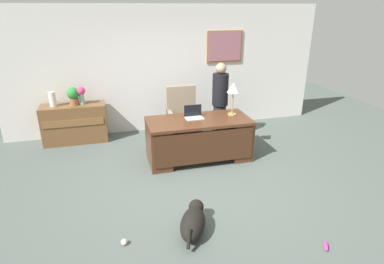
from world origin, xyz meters
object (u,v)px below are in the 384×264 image
at_px(laptop, 194,115).
at_px(desk_lamp, 233,90).
at_px(desk, 199,138).
at_px(credenza, 75,123).
at_px(person_standing, 220,102).
at_px(dog_lying, 193,222).
at_px(vase_empty, 53,99).
at_px(vase_with_flowers, 81,93).
at_px(potted_plant, 73,95).
at_px(armchair, 183,119).
at_px(dog_toy_ball, 124,242).
at_px(dog_toy_bone, 326,246).

xyz_separation_m(laptop, desk_lamp, (0.73, -0.03, 0.42)).
bearing_deg(desk_lamp, desk, -170.45).
relative_size(desk, desk_lamp, 3.04).
bearing_deg(credenza, person_standing, -13.90).
relative_size(person_standing, dog_lying, 2.23).
distance_m(person_standing, vase_empty, 3.32).
distance_m(desk_lamp, vase_with_flowers, 3.04).
bearing_deg(dog_lying, vase_with_flowers, 112.30).
xyz_separation_m(credenza, potted_plant, (0.05, 0.00, 0.59)).
relative_size(armchair, dog_toy_ball, 14.90).
bearing_deg(dog_lying, person_standing, 64.55).
height_order(laptop, dog_toy_bone, laptop).
bearing_deg(desk, armchair, 96.12).
height_order(laptop, desk_lamp, desk_lamp).
bearing_deg(vase_with_flowers, desk, -35.77).
height_order(dog_lying, laptop, laptop).
bearing_deg(laptop, credenza, 148.45).
distance_m(desk, dog_toy_ball, 2.50).
distance_m(laptop, dog_toy_ball, 2.66).
xyz_separation_m(vase_empty, dog_toy_ball, (1.10, -3.44, -0.90)).
xyz_separation_m(credenza, armchair, (2.15, -0.59, 0.11)).
height_order(credenza, desk_lamp, desk_lamp).
bearing_deg(potted_plant, dog_toy_ball, -78.47).
distance_m(person_standing, vase_with_flowers, 2.80).
xyz_separation_m(laptop, vase_with_flowers, (-1.98, 1.34, 0.19)).
height_order(vase_with_flowers, potted_plant, vase_with_flowers).
relative_size(potted_plant, dog_toy_bone, 2.12).
xyz_separation_m(dog_lying, potted_plant, (-1.56, 3.43, 0.84)).
relative_size(desk_lamp, dog_toy_bone, 3.58).
height_order(person_standing, dog_lying, person_standing).
xyz_separation_m(person_standing, vase_empty, (-3.24, 0.72, 0.10)).
bearing_deg(desk_lamp, person_standing, 91.03).
bearing_deg(vase_empty, laptop, -27.90).
xyz_separation_m(dog_lying, dog_toy_bone, (1.44, -0.67, -0.13)).
bearing_deg(desk_lamp, vase_with_flowers, 153.31).
height_order(dog_lying, vase_empty, vase_empty).
bearing_deg(dog_toy_ball, person_standing, 51.76).
relative_size(vase_empty, dog_toy_bone, 1.72).
bearing_deg(laptop, desk_lamp, -2.00).
bearing_deg(vase_empty, desk, -29.63).
bearing_deg(laptop, vase_empty, 152.10).
height_order(dog_lying, vase_with_flowers, vase_with_flowers).
distance_m(dog_lying, dog_toy_ball, 0.86).
bearing_deg(person_standing, desk_lamp, -88.97).
distance_m(dog_lying, dog_toy_bone, 1.59).
bearing_deg(dog_lying, potted_plant, 114.42).
height_order(armchair, vase_with_flowers, same).
bearing_deg(dog_toy_bone, vase_with_flowers, 124.77).
distance_m(credenza, person_standing, 3.01).
bearing_deg(dog_lying, dog_toy_bone, -24.94).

